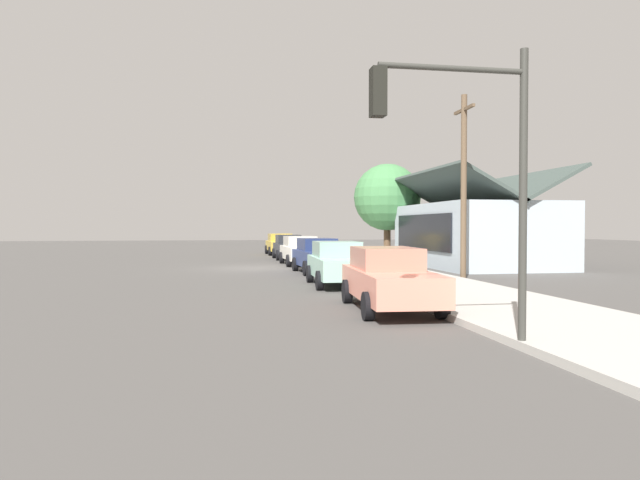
% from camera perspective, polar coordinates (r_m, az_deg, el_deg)
% --- Properties ---
extents(ground_plane, '(120.00, 120.00, 0.00)m').
position_cam_1_polar(ground_plane, '(29.19, -6.83, -2.84)').
color(ground_plane, '#4C4947').
extents(sidewalk_curb, '(60.00, 4.20, 0.16)m').
position_cam_1_polar(sidewalk_curb, '(30.01, 3.92, -2.57)').
color(sidewalk_curb, '#B2AFA8').
rests_on(sidewalk_curb, ground).
extents(car_mustard, '(4.51, 2.13, 1.59)m').
position_cam_1_polar(car_mustard, '(43.24, -4.01, -0.39)').
color(car_mustard, gold).
rests_on(car_mustard, ground).
extents(car_charcoal, '(4.40, 1.92, 1.59)m').
position_cam_1_polar(car_charcoal, '(37.19, -3.16, -0.68)').
color(car_charcoal, '#2D3035').
rests_on(car_charcoal, ground).
extents(car_ivory, '(4.77, 2.10, 1.59)m').
position_cam_1_polar(car_ivory, '(31.62, -1.94, -1.03)').
color(car_ivory, silver).
rests_on(car_ivory, ground).
extents(car_navy, '(4.53, 2.10, 1.59)m').
position_cam_1_polar(car_navy, '(26.13, -0.17, -1.54)').
color(car_navy, navy).
rests_on(car_navy, ground).
extents(car_seafoam, '(4.39, 2.08, 1.59)m').
position_cam_1_polar(car_seafoam, '(20.53, 1.83, -2.34)').
color(car_seafoam, '#9ED1BC').
rests_on(car_seafoam, ground).
extents(car_coral, '(4.86, 2.17, 1.59)m').
position_cam_1_polar(car_coral, '(14.68, 6.95, -3.82)').
color(car_coral, '#EA8C75').
rests_on(car_coral, ground).
extents(storefront_building, '(10.36, 6.37, 5.09)m').
position_cam_1_polar(storefront_building, '(31.64, 15.43, 0.73)').
color(storefront_building, '#ADBCC6').
rests_on(storefront_building, ground).
extents(shade_tree, '(4.27, 4.27, 6.15)m').
position_cam_1_polar(shade_tree, '(36.56, 6.78, 4.27)').
color(shade_tree, brown).
rests_on(shade_tree, ground).
extents(traffic_light_main, '(0.37, 2.79, 5.20)m').
position_cam_1_polar(traffic_light_main, '(10.04, 14.43, 9.05)').
color(traffic_light_main, '#383833').
rests_on(traffic_light_main, ground).
extents(utility_pole_wooden, '(1.80, 0.24, 7.50)m').
position_cam_1_polar(utility_pole_wooden, '(23.93, 14.25, 5.61)').
color(utility_pole_wooden, brown).
rests_on(utility_pole_wooden, ground).
extents(fire_hydrant_red, '(0.22, 0.22, 0.71)m').
position_cam_1_polar(fire_hydrant_red, '(36.33, -0.77, -1.22)').
color(fire_hydrant_red, red).
rests_on(fire_hydrant_red, sidewalk_curb).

